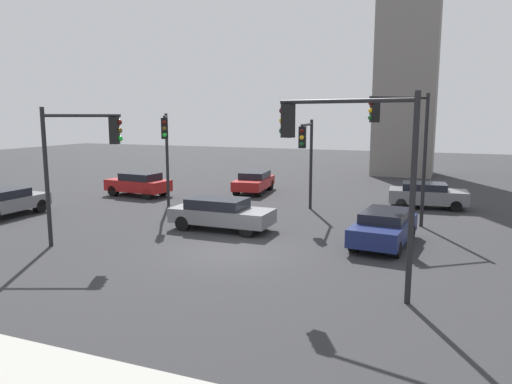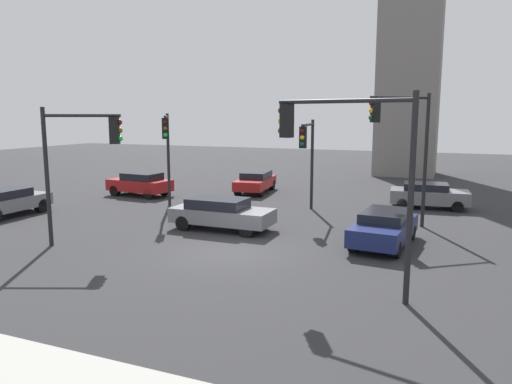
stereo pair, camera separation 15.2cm
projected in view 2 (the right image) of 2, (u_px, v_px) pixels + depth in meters
name	position (u px, v px, depth m)	size (l,w,h in m)	color
ground_plane	(228.00, 252.00, 17.84)	(107.63, 107.63, 0.00)	#2D2D30
traffic_light_0	(308.00, 147.00, 23.88)	(0.73, 3.64, 4.77)	black
traffic_light_1	(347.00, 150.00, 13.38)	(4.09, 1.17, 5.61)	black
traffic_light_2	(403.00, 134.00, 20.90)	(2.38, 1.83, 5.95)	black
traffic_light_3	(80.00, 150.00, 18.09)	(2.81, 1.28, 5.30)	black
traffic_light_4	(167.00, 141.00, 24.82)	(1.98, 3.15, 5.09)	black
car_1	(6.00, 202.00, 23.98)	(1.91, 4.16, 1.38)	slate
car_2	(384.00, 227.00, 18.64)	(2.21, 4.38, 1.33)	navy
car_3	(221.00, 213.00, 21.20)	(4.46, 1.85, 1.40)	slate
car_4	(140.00, 184.00, 30.09)	(4.09, 2.09, 1.46)	maroon
car_6	(256.00, 181.00, 31.37)	(2.28, 4.46, 1.36)	maroon
car_7	(428.00, 195.00, 26.16)	(4.19, 2.19, 1.36)	slate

